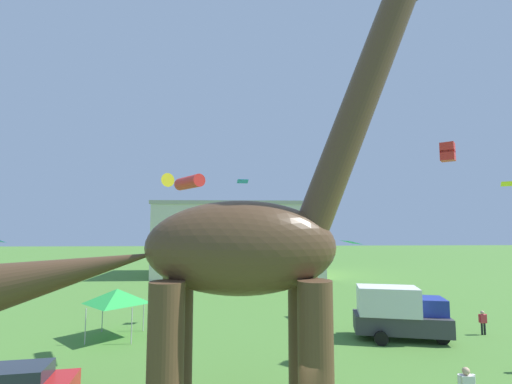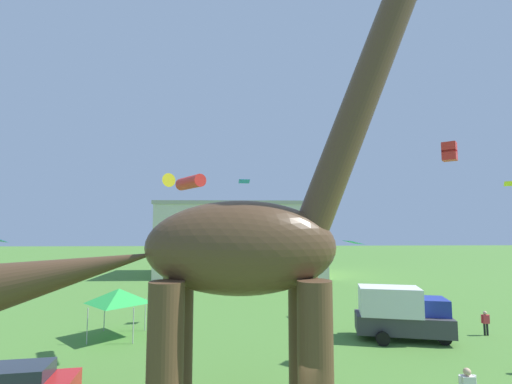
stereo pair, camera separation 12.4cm
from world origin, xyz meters
name	(u,v)px [view 1 (the left image)]	position (x,y,z in m)	size (l,w,h in m)	color
dinosaur_sculpture	(239,248)	(-1.24, 2.65, 6.17)	(16.33, 3.46, 17.07)	#513823
parked_box_truck	(399,312)	(8.72, 11.79, 1.65)	(5.94, 3.35, 3.20)	#38383D
person_near_flyer	(316,316)	(3.95, 13.84, 0.98)	(0.60, 0.27, 1.61)	#6B6056
person_watching_child	(483,320)	(14.55, 12.46, 0.92)	(0.57, 0.25, 1.51)	black
festival_canopy_tent	(117,296)	(-8.93, 13.08, 2.54)	(3.15, 3.15, 3.00)	#B2B2B7
kite_far_left	(184,182)	(-4.28, 9.33, 9.41)	(2.63, 2.50, 0.74)	red
kite_far_right	(351,242)	(7.57, 17.28, 5.71)	(1.44, 1.72, 0.27)	#19B2B7
kite_apex	(448,152)	(10.24, 8.27, 11.04)	(0.98, 0.98, 1.00)	red
kite_near_low	(219,224)	(-3.04, 23.52, 7.19)	(1.14, 1.14, 1.22)	#19B2B7
kite_mid_right	(512,184)	(20.58, 16.78, 10.34)	(1.88, 1.77, 1.89)	yellow
kite_trailing	(243,181)	(-0.94, 16.40, 10.35)	(0.88, 0.67, 0.24)	#287AE5
background_building_block	(239,238)	(-1.12, 42.71, 5.20)	(23.59, 11.76, 10.38)	beige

